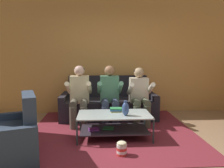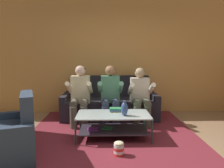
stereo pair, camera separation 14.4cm
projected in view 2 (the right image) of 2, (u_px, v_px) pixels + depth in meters
The scene contains 12 objects.
ground at pixel (120, 154), 3.13m from camera, with size 16.80×16.80×0.00m, color #A07A58.
back_partition at pixel (114, 54), 5.39m from camera, with size 8.40×0.12×2.90m, color #E39E50.
couch at pixel (110, 104), 5.01m from camera, with size 2.11×0.90×0.93m.
person_seated_left at pixel (80, 93), 4.42m from camera, with size 0.50×0.58×1.20m.
person_seated_middle at pixel (110, 93), 4.43m from camera, with size 0.50×0.58×1.20m.
person_seated_right at pixel (140, 94), 4.45m from camera, with size 0.50×0.58×1.16m.
coffee_table at pixel (113, 122), 3.73m from camera, with size 1.23×0.67×0.42m.
area_rug at pixel (112, 127), 4.28m from camera, with size 3.00×3.24×0.01m.
vase at pixel (124, 109), 3.59m from camera, with size 0.12×0.12×0.25m.
book_stack at pixel (116, 110), 3.86m from camera, with size 0.23×0.16×0.07m.
armchair at pixel (5, 138), 2.97m from camera, with size 1.09×1.13×0.89m.
popcorn_tub at pixel (119, 149), 3.06m from camera, with size 0.14×0.14×0.21m.
Camera 2 is at (-0.19, -2.98, 1.39)m, focal length 35.00 mm.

